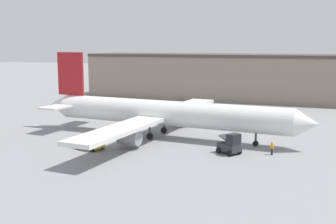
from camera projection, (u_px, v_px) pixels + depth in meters
name	position (u px, v px, depth m)	size (l,w,h in m)	color
ground_plane	(168.00, 137.00, 58.61)	(400.00, 400.00, 0.00)	gray
terminal_building	(249.00, 77.00, 98.59)	(77.36, 15.66, 10.57)	gray
airplane	(161.00, 113.00, 58.51)	(40.80, 38.07, 11.64)	silver
ground_crew_worker	(272.00, 148.00, 49.13)	(0.36, 0.36, 1.62)	#1E2338
baggage_tug	(92.00, 142.00, 51.64)	(3.65, 2.70, 2.13)	yellow
belt_loader_truck	(230.00, 145.00, 49.47)	(3.08, 2.91, 2.52)	#2D2D33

